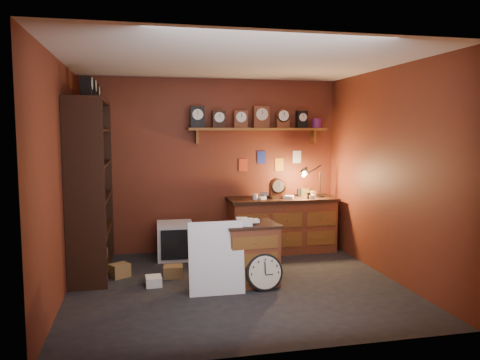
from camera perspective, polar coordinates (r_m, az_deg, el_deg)
The scene contains 11 objects.
floor at distance 5.90m, azimuth -0.54°, elevation -12.71°, with size 4.00×4.00×0.00m, color black.
room_shell at distance 5.71m, azimuth -0.33°, elevation 4.28°, with size 4.02×3.62×2.71m.
shelving_unit at distance 6.51m, azimuth -18.00°, elevation 0.08°, with size 0.47×1.60×2.58m.
workbench at distance 7.42m, azimuth 5.10°, elevation -5.05°, with size 1.69×0.66×1.36m.
low_cabinet at distance 5.87m, azimuth 1.25°, elevation -8.61°, with size 0.70×0.60×0.85m.
big_round_clock at distance 5.68m, azimuth 2.98°, elevation -11.17°, with size 0.44×0.15×0.45m.
white_panel at distance 5.64m, azimuth -2.86°, elevation -13.61°, with size 0.65×0.03×0.87m, color silver.
mini_fridge at distance 7.07m, azimuth -7.93°, elevation -7.32°, with size 0.54×0.55×0.54m.
floor_box_a at distance 6.24m, azimuth -8.15°, elevation -10.97°, with size 0.25×0.21×0.15m, color olive.
floor_box_b at distance 5.97m, azimuth -10.49°, elevation -12.02°, with size 0.19×0.23×0.11m, color white.
floor_box_c at distance 6.38m, azimuth -14.48°, elevation -10.63°, with size 0.23×0.19×0.17m, color olive.
Camera 1 is at (-1.14, -5.47, 1.89)m, focal length 35.00 mm.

